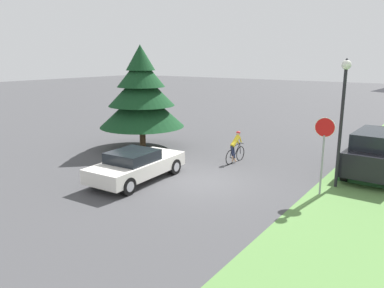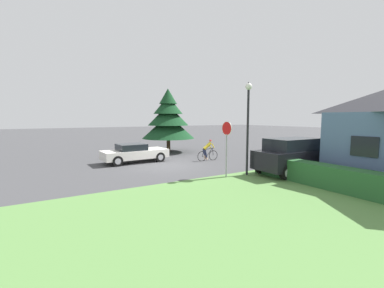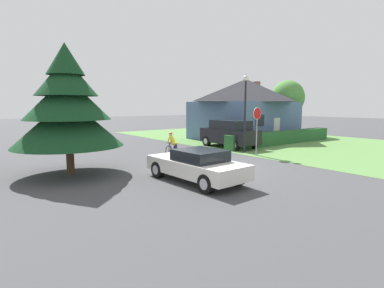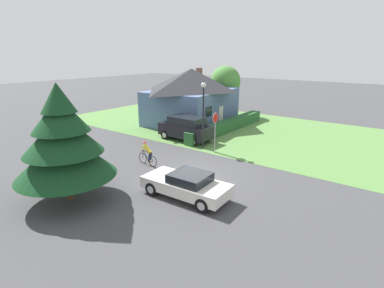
{
  "view_description": "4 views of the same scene",
  "coord_description": "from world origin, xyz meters",
  "px_view_note": "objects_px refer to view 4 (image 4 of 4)",
  "views": [
    {
      "loc": [
        8.16,
        -12.34,
        5.06
      ],
      "look_at": [
        -0.98,
        0.8,
        1.34
      ],
      "focal_mm": 35.0,
      "sensor_mm": 36.0,
      "label": 1
    },
    {
      "loc": [
        15.04,
        -7.17,
        3.15
      ],
      "look_at": [
        -0.74,
        2.42,
        1.23
      ],
      "focal_mm": 24.0,
      "sensor_mm": 36.0,
      "label": 2
    },
    {
      "loc": [
        -9.62,
        -10.67,
        3.05
      ],
      "look_at": [
        -0.85,
        0.84,
        1.19
      ],
      "focal_mm": 28.0,
      "sensor_mm": 36.0,
      "label": 3
    },
    {
      "loc": [
        -13.05,
        -9.85,
        6.94
      ],
      "look_at": [
        0.6,
        0.49,
        1.75
      ],
      "focal_mm": 28.0,
      "sensor_mm": 36.0,
      "label": 4
    }
  ],
  "objects_px": {
    "sedan_left_lane": "(187,185)",
    "conifer_tall_near": "(63,141)",
    "cottage_house": "(192,95)",
    "street_lamp": "(203,104)",
    "stop_sign": "(215,125)",
    "parked_suv_right": "(186,128)",
    "deciduous_tree_right": "(226,82)",
    "cyclist": "(148,154)"
  },
  "relations": [
    {
      "from": "street_lamp",
      "to": "sedan_left_lane",
      "type": "bearing_deg",
      "value": -150.69
    },
    {
      "from": "stop_sign",
      "to": "cottage_house",
      "type": "bearing_deg",
      "value": -136.8
    },
    {
      "from": "conifer_tall_near",
      "to": "cottage_house",
      "type": "bearing_deg",
      "value": 18.13
    },
    {
      "from": "cyclist",
      "to": "street_lamp",
      "type": "bearing_deg",
      "value": -96.3
    },
    {
      "from": "parked_suv_right",
      "to": "sedan_left_lane",
      "type": "bearing_deg",
      "value": 129.88
    },
    {
      "from": "cottage_house",
      "to": "stop_sign",
      "type": "bearing_deg",
      "value": -138.94
    },
    {
      "from": "sedan_left_lane",
      "to": "conifer_tall_near",
      "type": "bearing_deg",
      "value": 36.88
    },
    {
      "from": "sedan_left_lane",
      "to": "stop_sign",
      "type": "xyz_separation_m",
      "value": [
        6.81,
        2.74,
        1.42
      ]
    },
    {
      "from": "cottage_house",
      "to": "conifer_tall_near",
      "type": "distance_m",
      "value": 18.44
    },
    {
      "from": "street_lamp",
      "to": "deciduous_tree_right",
      "type": "bearing_deg",
      "value": 24.24
    },
    {
      "from": "sedan_left_lane",
      "to": "deciduous_tree_right",
      "type": "relative_size",
      "value": 0.81
    },
    {
      "from": "cyclist",
      "to": "conifer_tall_near",
      "type": "height_order",
      "value": "conifer_tall_near"
    },
    {
      "from": "cottage_house",
      "to": "deciduous_tree_right",
      "type": "height_order",
      "value": "deciduous_tree_right"
    },
    {
      "from": "cyclist",
      "to": "street_lamp",
      "type": "xyz_separation_m",
      "value": [
        5.0,
        -0.85,
        2.66
      ]
    },
    {
      "from": "conifer_tall_near",
      "to": "cyclist",
      "type": "bearing_deg",
      "value": 3.6
    },
    {
      "from": "parked_suv_right",
      "to": "conifer_tall_near",
      "type": "bearing_deg",
      "value": 100.97
    },
    {
      "from": "stop_sign",
      "to": "deciduous_tree_right",
      "type": "relative_size",
      "value": 0.52
    },
    {
      "from": "parked_suv_right",
      "to": "street_lamp",
      "type": "xyz_separation_m",
      "value": [
        -1.04,
        -2.44,
        2.37
      ]
    },
    {
      "from": "stop_sign",
      "to": "conifer_tall_near",
      "type": "relative_size",
      "value": 0.51
    },
    {
      "from": "stop_sign",
      "to": "parked_suv_right",
      "type": "bearing_deg",
      "value": -112.97
    },
    {
      "from": "sedan_left_lane",
      "to": "conifer_tall_near",
      "type": "relative_size",
      "value": 0.8
    },
    {
      "from": "street_lamp",
      "to": "conifer_tall_near",
      "type": "bearing_deg",
      "value": 177.41
    },
    {
      "from": "street_lamp",
      "to": "deciduous_tree_right",
      "type": "distance_m",
      "value": 13.55
    },
    {
      "from": "cottage_house",
      "to": "conifer_tall_near",
      "type": "height_order",
      "value": "conifer_tall_near"
    },
    {
      "from": "cottage_house",
      "to": "street_lamp",
      "type": "height_order",
      "value": "cottage_house"
    },
    {
      "from": "sedan_left_lane",
      "to": "conifer_tall_near",
      "type": "height_order",
      "value": "conifer_tall_near"
    },
    {
      "from": "conifer_tall_near",
      "to": "deciduous_tree_right",
      "type": "xyz_separation_m",
      "value": [
        23.09,
        5.07,
        0.86
      ]
    },
    {
      "from": "sedan_left_lane",
      "to": "street_lamp",
      "type": "height_order",
      "value": "street_lamp"
    },
    {
      "from": "conifer_tall_near",
      "to": "deciduous_tree_right",
      "type": "relative_size",
      "value": 1.02
    },
    {
      "from": "conifer_tall_near",
      "to": "deciduous_tree_right",
      "type": "distance_m",
      "value": 23.66
    },
    {
      "from": "parked_suv_right",
      "to": "deciduous_tree_right",
      "type": "xyz_separation_m",
      "value": [
        11.3,
        3.11,
        2.83
      ]
    },
    {
      "from": "deciduous_tree_right",
      "to": "sedan_left_lane",
      "type": "bearing_deg",
      "value": -153.86
    },
    {
      "from": "cyclist",
      "to": "deciduous_tree_right",
      "type": "height_order",
      "value": "deciduous_tree_right"
    },
    {
      "from": "parked_suv_right",
      "to": "conifer_tall_near",
      "type": "relative_size",
      "value": 0.81
    },
    {
      "from": "cottage_house",
      "to": "deciduous_tree_right",
      "type": "distance_m",
      "value": 5.69
    },
    {
      "from": "street_lamp",
      "to": "conifer_tall_near",
      "type": "height_order",
      "value": "conifer_tall_near"
    },
    {
      "from": "deciduous_tree_right",
      "to": "conifer_tall_near",
      "type": "bearing_deg",
      "value": -167.61
    },
    {
      "from": "conifer_tall_near",
      "to": "stop_sign",
      "type": "bearing_deg",
      "value": -9.3
    },
    {
      "from": "street_lamp",
      "to": "conifer_tall_near",
      "type": "relative_size",
      "value": 0.88
    },
    {
      "from": "cottage_house",
      "to": "sedan_left_lane",
      "type": "relative_size",
      "value": 2.27
    },
    {
      "from": "cottage_house",
      "to": "conifer_tall_near",
      "type": "relative_size",
      "value": 1.8
    },
    {
      "from": "parked_suv_right",
      "to": "street_lamp",
      "type": "height_order",
      "value": "street_lamp"
    }
  ]
}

